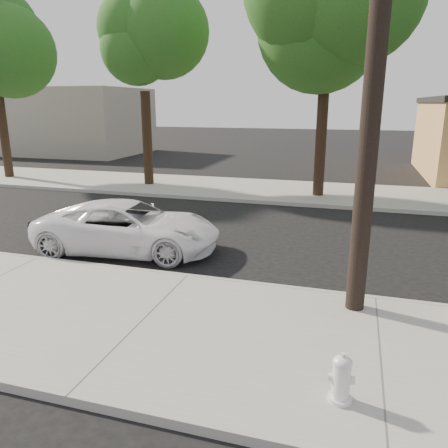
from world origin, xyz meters
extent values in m
plane|color=black|center=(0.00, 0.00, 0.00)|extent=(120.00, 120.00, 0.00)
cube|color=gray|center=(0.00, -4.30, 0.07)|extent=(90.00, 4.40, 0.15)
cube|color=gray|center=(0.00, 8.50, 0.07)|extent=(90.00, 5.00, 0.15)
cube|color=#9E9B93|center=(0.00, -2.10, 0.07)|extent=(90.00, 0.12, 0.16)
cube|color=gray|center=(-20.00, 20.00, 2.50)|extent=(14.00, 8.00, 5.00)
cylinder|color=black|center=(3.60, -2.70, 4.65)|extent=(0.34, 0.34, 9.00)
cylinder|color=black|center=(-14.00, 8.00, 2.40)|extent=(0.44, 0.44, 4.50)
cylinder|color=black|center=(-6.00, 8.20, 2.28)|extent=(0.44, 0.44, 4.25)
sphere|color=#1C4D16|center=(-6.00, 8.20, 5.80)|extent=(4.20, 4.20, 4.20)
sphere|color=#1C4D16|center=(-5.44, 7.78, 6.92)|extent=(3.36, 3.36, 3.36)
cylinder|color=black|center=(2.00, 7.80, 2.53)|extent=(0.44, 0.44, 4.75)
sphere|color=#1C4D16|center=(2.00, 7.80, 6.50)|extent=(4.80, 4.80, 4.80)
imported|color=white|center=(-2.25, -0.61, 0.68)|extent=(5.07, 2.75, 1.35)
cylinder|color=silver|center=(3.45, -5.54, 0.18)|extent=(0.31, 0.31, 0.06)
cylinder|color=silver|center=(3.45, -5.54, 0.42)|extent=(0.23, 0.23, 0.53)
ellipsoid|color=silver|center=(3.45, -5.54, 0.70)|extent=(0.25, 0.25, 0.18)
cylinder|color=silver|center=(3.45, -5.54, 0.47)|extent=(0.34, 0.12, 0.11)
cylinder|color=silver|center=(3.45, -5.54, 0.47)|extent=(0.14, 0.18, 0.14)
camera|label=1|loc=(3.41, -10.60, 3.86)|focal=35.00mm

